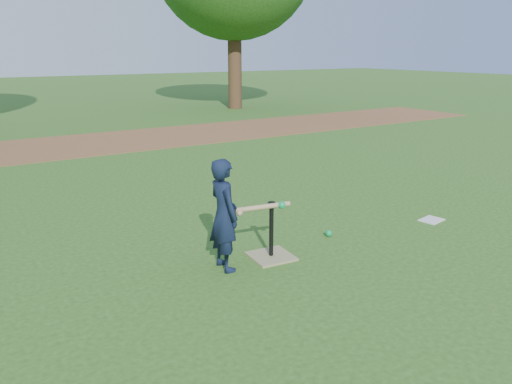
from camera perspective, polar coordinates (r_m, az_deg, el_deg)
ground at (r=5.62m, az=1.75°, el=-6.31°), size 80.00×80.00×0.00m
dirt_strip at (r=12.34m, az=-18.27°, el=5.28°), size 24.00×3.00×0.01m
child at (r=4.91m, az=-3.69°, el=-2.63°), size 0.28×0.42×1.13m
wiffle_ball_ground at (r=5.97m, az=8.32°, el=-4.69°), size 0.08×0.08×0.08m
clipboard at (r=6.84m, az=19.42°, el=-3.03°), size 0.34×0.28×0.01m
batting_tee at (r=5.31m, az=1.75°, el=-6.36°), size 0.47×0.47×0.61m
swing_action at (r=5.06m, az=0.98°, el=-1.75°), size 0.63×0.17×0.08m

